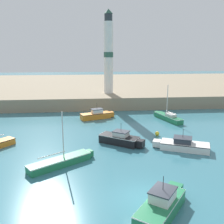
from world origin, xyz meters
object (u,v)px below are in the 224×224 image
object	(u,v)px
sailboat_green_1	(168,117)
sailboat_green_5	(61,161)
motorboat_orange_8	(97,115)
lighthouse	(109,53)
motorboat_black_6	(121,139)
mooring_buoy	(157,134)
motorboat_white_0	(183,145)
motorboat_green_2	(162,205)

from	to	relation	value
sailboat_green_1	sailboat_green_5	distance (m)	19.49
motorboat_orange_8	lighthouse	xyz separation A→B (m)	(2.52, 9.79, 8.61)
lighthouse	motorboat_black_6	bearing A→B (deg)	-90.85
sailboat_green_5	mooring_buoy	distance (m)	12.74
motorboat_white_0	sailboat_green_5	xyz separation A→B (m)	(-11.98, -2.71, -0.10)
motorboat_white_0	motorboat_green_2	xyz separation A→B (m)	(-5.05, -10.26, 0.12)
motorboat_black_6	lighthouse	bearing A→B (deg)	89.15
mooring_buoy	sailboat_green_1	bearing A→B (deg)	63.47
sailboat_green_5	motorboat_orange_8	size ratio (longest dim) A/B	1.12
motorboat_white_0	sailboat_green_1	distance (m)	11.21
motorboat_green_2	motorboat_orange_8	size ratio (longest dim) A/B	0.98
motorboat_black_6	motorboat_orange_8	xyz separation A→B (m)	(-2.22, 10.79, -0.02)
motorboat_green_2	sailboat_green_5	bearing A→B (deg)	132.56
motorboat_white_0	motorboat_orange_8	xyz separation A→B (m)	(-8.33, 12.91, 0.06)
motorboat_green_2	sailboat_green_1	bearing A→B (deg)	72.16
motorboat_white_0	mooring_buoy	xyz separation A→B (m)	(-1.47, 4.49, -0.23)
sailboat_green_1	motorboat_black_6	distance (m)	11.95
sailboat_green_1	lighthouse	bearing A→B (deg)	123.20
mooring_buoy	lighthouse	bearing A→B (deg)	103.39
sailboat_green_1	lighthouse	xyz separation A→B (m)	(-7.62, 11.64, 8.70)
sailboat_green_5	motorboat_black_6	world-z (taller)	sailboat_green_5
motorboat_green_2	motorboat_black_6	size ratio (longest dim) A/B	1.04
motorboat_black_6	lighthouse	distance (m)	22.31
motorboat_white_0	lighthouse	bearing A→B (deg)	104.35
motorboat_white_0	motorboat_orange_8	world-z (taller)	motorboat_orange_8
sailboat_green_1	lighthouse	world-z (taller)	lighthouse
motorboat_white_0	lighthouse	xyz separation A→B (m)	(-5.80, 22.70, 8.67)
mooring_buoy	lighthouse	xyz separation A→B (m)	(-4.33, 18.21, 8.90)
motorboat_orange_8	lighthouse	distance (m)	13.28
lighthouse	motorboat_green_2	bearing A→B (deg)	-88.69
sailboat_green_1	motorboat_black_6	size ratio (longest dim) A/B	1.23
lighthouse	motorboat_orange_8	bearing A→B (deg)	-104.46
motorboat_green_2	motorboat_black_6	world-z (taller)	motorboat_green_2
motorboat_white_0	sailboat_green_5	size ratio (longest dim) A/B	1.00
sailboat_green_1	mooring_buoy	world-z (taller)	sailboat_green_1
sailboat_green_1	motorboat_green_2	world-z (taller)	sailboat_green_1
motorboat_white_0	motorboat_orange_8	distance (m)	15.36
motorboat_green_2	sailboat_green_5	xyz separation A→B (m)	(-6.93, 7.55, -0.22)
motorboat_black_6	motorboat_green_2	bearing A→B (deg)	-85.10
sailboat_green_1	sailboat_green_5	bearing A→B (deg)	-135.04
motorboat_white_0	motorboat_green_2	size ratio (longest dim) A/B	1.14
sailboat_green_5	motorboat_black_6	distance (m)	7.60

